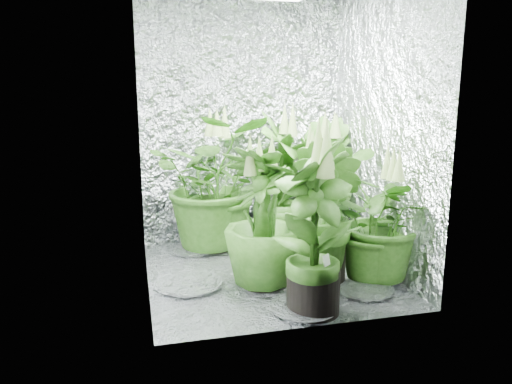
{
  "coord_description": "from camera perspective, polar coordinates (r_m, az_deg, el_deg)",
  "views": [
    {
      "loc": [
        -0.85,
        -3.1,
        1.26
      ],
      "look_at": [
        -0.08,
        0.0,
        0.57
      ],
      "focal_mm": 35.0,
      "sensor_mm": 36.0,
      "label": 1
    }
  ],
  "objects": [
    {
      "name": "ground",
      "position": [
        3.45,
        1.36,
        -9.23
      ],
      "size": [
        1.6,
        1.6,
        0.0
      ],
      "primitive_type": "plane",
      "color": "white",
      "rests_on": "ground"
    },
    {
      "name": "walls",
      "position": [
        3.22,
        1.45,
        7.56
      ],
      "size": [
        1.62,
        1.62,
        2.0
      ],
      "color": "white",
      "rests_on": "ground"
    },
    {
      "name": "plant_a",
      "position": [
        3.81,
        -4.86,
        1.15
      ],
      "size": [
        1.02,
        1.02,
        1.12
      ],
      "rotation": [
        0.0,
        0.0,
        6.16
      ],
      "color": "black",
      "rests_on": "ground"
    },
    {
      "name": "plant_b",
      "position": [
        3.97,
        2.95,
        1.49
      ],
      "size": [
        0.76,
        0.76,
        1.12
      ],
      "rotation": [
        0.0,
        0.0,
        0.91
      ],
      "color": "black",
      "rests_on": "ground"
    },
    {
      "name": "plant_c",
      "position": [
        4.01,
        7.5,
        1.12
      ],
      "size": [
        0.62,
        0.62,
        1.07
      ],
      "rotation": [
        0.0,
        0.0,
        1.73
      ],
      "color": "black",
      "rests_on": "ground"
    },
    {
      "name": "plant_d",
      "position": [
        3.1,
        0.76,
        -3.05
      ],
      "size": [
        0.69,
        0.69,
        0.96
      ],
      "rotation": [
        0.0,
        0.0,
        2.48
      ],
      "color": "black",
      "rests_on": "ground"
    },
    {
      "name": "plant_e",
      "position": [
        3.26,
        13.71,
        -3.05
      ],
      "size": [
        0.77,
        0.77,
        0.89
      ],
      "rotation": [
        0.0,
        0.0,
        3.08
      ],
      "color": "black",
      "rests_on": "ground"
    },
    {
      "name": "plant_f",
      "position": [
        2.75,
        6.72,
        -4.19
      ],
      "size": [
        0.72,
        0.72,
        1.08
      ],
      "rotation": [
        0.0,
        0.0,
        3.8
      ],
      "color": "black",
      "rests_on": "ground"
    },
    {
      "name": "plant_g",
      "position": [
        3.17,
        7.7,
        -2.56
      ],
      "size": [
        0.69,
        0.69,
        1.02
      ],
      "rotation": [
        0.0,
        0.0,
        5.23
      ],
      "color": "black",
      "rests_on": "ground"
    },
    {
      "name": "circulation_fan",
      "position": [
        3.94,
        8.19,
        -4.15
      ],
      "size": [
        0.2,
        0.31,
        0.38
      ],
      "rotation": [
        0.0,
        0.0,
        0.42
      ],
      "color": "black",
      "rests_on": "ground"
    },
    {
      "name": "plant_label",
      "position": [
        2.8,
        8.09,
        -7.99
      ],
      "size": [
        0.06,
        0.05,
        0.09
      ],
      "primitive_type": "cube",
      "rotation": [
        -0.21,
        0.0,
        0.63
      ],
      "color": "white",
      "rests_on": "plant_f"
    }
  ]
}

